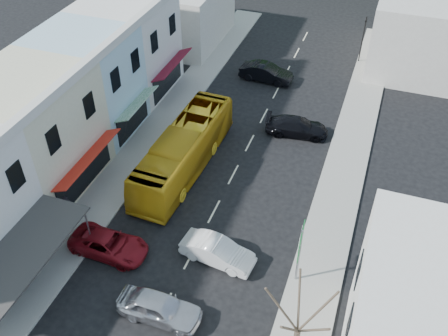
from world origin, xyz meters
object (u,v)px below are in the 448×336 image
car_silver (160,309)px  street_tree (298,331)px  direction_sign (299,257)px  car_white (218,252)px  bus (184,152)px  traffic_signal (362,40)px  car_red (109,244)px  pedestrian_left (68,209)px

car_silver → street_tree: street_tree is taller
car_silver → direction_sign: 8.06m
car_white → street_tree: bearing=-127.0°
car_white → bus: bearing=42.1°
car_white → traffic_signal: (4.51, 27.88, 1.63)m
car_red → traffic_signal: (10.91, 29.49, 1.63)m
car_silver → traffic_signal: traffic_signal is taller
car_red → street_tree: 13.22m
pedestrian_left → street_tree: bearing=-90.3°
car_silver → street_tree: 8.08m
bus → pedestrian_left: (-4.94, -7.34, -0.55)m
car_red → pedestrian_left: (-3.74, 1.52, 0.30)m
traffic_signal → street_tree: bearing=100.1°
direction_sign → traffic_signal: traffic_signal is taller
bus → street_tree: (11.03, -12.77, 2.26)m
car_white → traffic_signal: size_ratio=0.94×
pedestrian_left → street_tree: street_tree is taller
car_silver → pedestrian_left: pedestrian_left is taller
car_silver → car_red: same height
car_white → direction_sign: (4.76, 0.09, 1.40)m
direction_sign → traffic_signal: (-0.25, 27.80, 0.23)m
bus → traffic_signal: 22.82m
street_tree → car_red: bearing=162.2°
bus → car_white: 8.95m
direction_sign → car_white: bearing=177.0°
car_silver → traffic_signal: 33.19m
bus → car_silver: 12.51m
pedestrian_left → direction_sign: direction_sign is taller
car_silver → pedestrian_left: size_ratio=2.59×
direction_sign → pedestrian_left: bearing=176.7°
car_white → car_silver: bearing=168.0°
bus → car_white: bearing=-52.2°
street_tree → car_silver: bearing=173.6°
pedestrian_left → street_tree: (15.98, -5.44, 2.81)m
bus → car_white: (5.19, -7.24, -0.85)m
car_red → traffic_signal: 31.49m
pedestrian_left → traffic_signal: (14.65, 27.98, 1.33)m
bus → traffic_signal: bearing=66.9°
car_red → pedestrian_left: pedestrian_left is taller
street_tree → traffic_signal: (-1.33, 33.42, -1.48)m
car_white → pedestrian_left: size_ratio=2.59×
car_red → car_white: bearing=-74.0°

